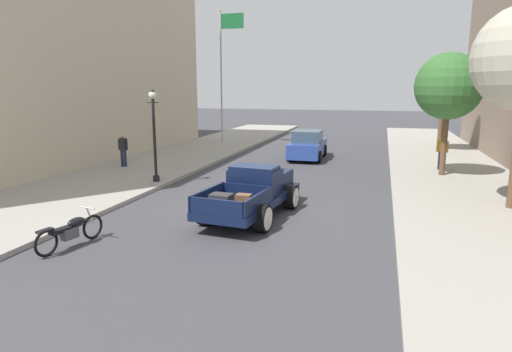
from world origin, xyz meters
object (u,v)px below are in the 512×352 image
pedestrian_sidewalk_left (123,148)px  street_tree_second (449,87)px  street_tree_third (444,77)px  car_background_blue (308,146)px  hotrod_truck_navy (254,191)px  pedestrian_sidewalk_right (442,150)px  street_lamp_near (154,128)px  flagpole (224,62)px  motorcycle_parked (70,231)px

pedestrian_sidewalk_left → street_tree_second: bearing=7.9°
street_tree_third → car_background_blue: bearing=-148.1°
hotrod_truck_navy → pedestrian_sidewalk_right: size_ratio=3.06×
hotrod_truck_navy → pedestrian_sidewalk_right: 11.51m
pedestrian_sidewalk_right → hotrod_truck_navy: bearing=-125.7°
street_lamp_near → pedestrian_sidewalk_left: bearing=140.0°
flagpole → hotrod_truck_navy: bearing=-67.1°
hotrod_truck_navy → motorcycle_parked: 5.59m
hotrod_truck_navy → street_tree_third: 18.53m
hotrod_truck_navy → pedestrian_sidewalk_right: (6.71, 9.35, 0.33)m
flagpole → street_lamp_near: bearing=-82.6°
hotrod_truck_navy → car_background_blue: size_ratio=1.17×
car_background_blue → pedestrian_sidewalk_right: (6.91, -2.47, 0.32)m
pedestrian_sidewalk_right → street_tree_third: (0.67, 7.20, 3.58)m
motorcycle_parked → street_lamp_near: size_ratio=0.54×
pedestrian_sidewalk_left → street_tree_third: (15.91, 10.66, 3.58)m
street_lamp_near → street_tree_second: 12.87m
motorcycle_parked → pedestrian_sidewalk_right: (10.37, 13.56, 0.64)m
street_lamp_near → street_tree_third: 18.55m
car_background_blue → street_lamp_near: street_lamp_near is taller
hotrod_truck_navy → car_background_blue: 11.82m
car_background_blue → street_tree_third: street_tree_third is taller
pedestrian_sidewalk_left → street_tree_third: bearing=33.8°
pedestrian_sidewalk_right → street_tree_second: bearing=-95.3°
hotrod_truck_navy → car_background_blue: car_background_blue is taller
motorcycle_parked → hotrod_truck_navy: bearing=49.0°
hotrod_truck_navy → flagpole: 18.54m
hotrod_truck_navy → street_lamp_near: street_lamp_near is taller
pedestrian_sidewalk_left → flagpole: (1.58, 10.56, 4.68)m
car_background_blue → pedestrian_sidewalk_left: size_ratio=2.62×
hotrod_truck_navy → street_tree_third: size_ratio=0.85×
flagpole → motorcycle_parked: bearing=-81.0°
motorcycle_parked → street_tree_second: size_ratio=0.39×
pedestrian_sidewalk_left → flagpole: flagpole is taller
street_lamp_near → street_tree_second: (11.79, 4.87, 1.69)m
car_background_blue → street_lamp_near: 10.17m
motorcycle_parked → car_background_blue: size_ratio=0.49×
car_background_blue → street_tree_third: bearing=31.9°
car_background_blue → flagpole: flagpole is taller
street_lamp_near → flagpole: size_ratio=0.42×
hotrod_truck_navy → pedestrian_sidewalk_right: bearing=54.3°
hotrod_truck_navy → street_tree_second: bearing=50.5°
flagpole → street_tree_third: flagpole is taller
street_tree_third → hotrod_truck_navy: bearing=-114.1°
car_background_blue → motorcycle_parked: bearing=-102.2°
pedestrian_sidewalk_left → pedestrian_sidewalk_right: (15.23, 3.46, 0.00)m
motorcycle_parked → street_tree_second: street_tree_second is taller
hotrod_truck_navy → motorcycle_parked: hotrod_truck_navy is taller
street_lamp_near → flagpole: 13.87m
motorcycle_parked → street_lamp_near: (-1.54, 7.32, 1.94)m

